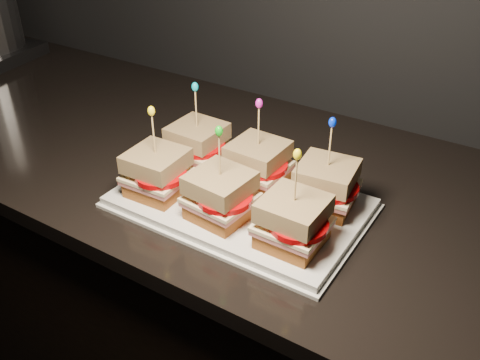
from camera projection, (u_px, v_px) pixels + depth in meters
The scene contains 46 objects.
cabinet at pixel (170, 304), 1.39m from camera, with size 2.12×0.61×0.91m, color black.
granite_slab at pixel (154, 144), 1.13m from camera, with size 2.16×0.65×0.03m, color black.
platter at pixel (240, 203), 0.91m from camera, with size 0.40×0.25×0.02m, color silver.
platter_rim at pixel (240, 206), 0.91m from camera, with size 0.42×0.26×0.01m, color silver.
sandwich_0_bread_bot at pixel (198, 157), 0.99m from camera, with size 0.09×0.09×0.02m, color brown.
sandwich_0_ham at pixel (198, 150), 0.99m from camera, with size 0.10×0.09×0.01m, color #CC6A68.
sandwich_0_cheese at pixel (198, 147), 0.98m from camera, with size 0.10×0.09×0.01m, color #FFE8AF.
sandwich_0_tomato at pixel (201, 146), 0.97m from camera, with size 0.09×0.09×0.01m, color #B20306.
sandwich_0_bread_top at pixel (197, 133), 0.97m from camera, with size 0.09×0.09×0.03m, color #4F2610.
sandwich_0_pick at pixel (196, 111), 0.94m from camera, with size 0.00×0.00×0.09m, color tan.
sandwich_0_frill at pixel (195, 87), 0.92m from camera, with size 0.01×0.01×0.02m, color #05A1BB.
sandwich_1_bread_bot at pixel (258, 177), 0.94m from camera, with size 0.09×0.09×0.02m, color brown.
sandwich_1_ham at pixel (258, 169), 0.93m from camera, with size 0.10×0.09×0.01m, color #CC6A68.
sandwich_1_cheese at pixel (258, 166), 0.92m from camera, with size 0.10×0.09×0.01m, color #FFE8AF.
sandwich_1_tomato at pixel (262, 165), 0.91m from camera, with size 0.09×0.09×0.01m, color #B20306.
sandwich_1_bread_top at pixel (258, 152), 0.91m from camera, with size 0.09×0.09×0.03m, color #4F2610.
sandwich_1_pick at pixel (259, 128), 0.89m from camera, with size 0.00×0.00×0.09m, color tan.
sandwich_1_frill at pixel (259, 103), 0.86m from camera, with size 0.01×0.01×0.02m, color #C117A7.
sandwich_2_bread_bot at pixel (325, 199), 0.88m from camera, with size 0.09×0.09×0.02m, color brown.
sandwich_2_ham at pixel (325, 191), 0.87m from camera, with size 0.10×0.09×0.01m, color #CC6A68.
sandwich_2_cheese at pixel (326, 187), 0.87m from camera, with size 0.10×0.09×0.01m, color #FFE8AF.
sandwich_2_tomato at pixel (331, 187), 0.85m from camera, with size 0.09×0.09×0.01m, color #B20306.
sandwich_2_bread_top at pixel (327, 173), 0.85m from camera, with size 0.09×0.09×0.03m, color #4F2610.
sandwich_2_pick at pixel (330, 148), 0.83m from camera, with size 0.00×0.00×0.09m, color tan.
sandwich_2_frill at pixel (332, 122), 0.80m from camera, with size 0.01×0.01×0.02m, color #0326E0.
sandwich_3_bread_bot at pixel (159, 186), 0.91m from camera, with size 0.09×0.09×0.02m, color brown.
sandwich_3_ham at pixel (158, 178), 0.90m from camera, with size 0.10×0.09×0.01m, color #CC6A68.
sandwich_3_cheese at pixel (157, 175), 0.90m from camera, with size 0.10×0.09×0.01m, color #FFE8AF.
sandwich_3_tomato at pixel (160, 174), 0.89m from camera, with size 0.09×0.09×0.01m, color #B20306.
sandwich_3_bread_top at pixel (156, 161), 0.89m from camera, with size 0.09×0.09×0.03m, color #4F2610.
sandwich_3_pick at pixel (154, 136), 0.86m from camera, with size 0.00×0.00×0.09m, color tan.
sandwich_3_frill at pixel (151, 111), 0.84m from camera, with size 0.01×0.01×0.02m, color yellow.
sandwich_4_bread_bot at pixel (221, 209), 0.85m from camera, with size 0.09×0.09×0.02m, color brown.
sandwich_4_ham at pixel (221, 201), 0.85m from camera, with size 0.10×0.09×0.01m, color #CC6A68.
sandwich_4_cheese at pixel (220, 197), 0.84m from camera, with size 0.10×0.09×0.01m, color #FFE8AF.
sandwich_4_tomato at pixel (225, 198), 0.83m from camera, with size 0.09×0.09×0.01m, color #B20306.
sandwich_4_bread_top at pixel (220, 183), 0.83m from camera, with size 0.09×0.09×0.03m, color #4F2610.
sandwich_4_pick at pixel (220, 158), 0.80m from camera, with size 0.00×0.00×0.09m, color tan.
sandwich_4_frill at pixel (219, 131), 0.78m from camera, with size 0.01×0.01×0.02m, color #11A715.
sandwich_5_bread_bot at pixel (292, 236), 0.80m from camera, with size 0.09×0.09×0.02m, color brown.
sandwich_5_ham at pixel (293, 228), 0.79m from camera, with size 0.10×0.09×0.01m, color #CC6A68.
sandwich_5_cheese at pixel (293, 224), 0.78m from camera, with size 0.10×0.09×0.01m, color #FFE8AF.
sandwich_5_tomato at pixel (299, 224), 0.77m from camera, with size 0.09×0.09×0.01m, color #B20306.
sandwich_5_bread_top at pixel (294, 209), 0.77m from camera, with size 0.09×0.09×0.03m, color #4F2610.
sandwich_5_pick at pixel (296, 182), 0.75m from camera, with size 0.00×0.00×0.09m, color tan.
sandwich_5_frill at pixel (297, 154), 0.72m from camera, with size 0.01×0.01×0.02m, color yellow.
Camera 1 is at (0.26, 0.94, 1.47)m, focal length 40.00 mm.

